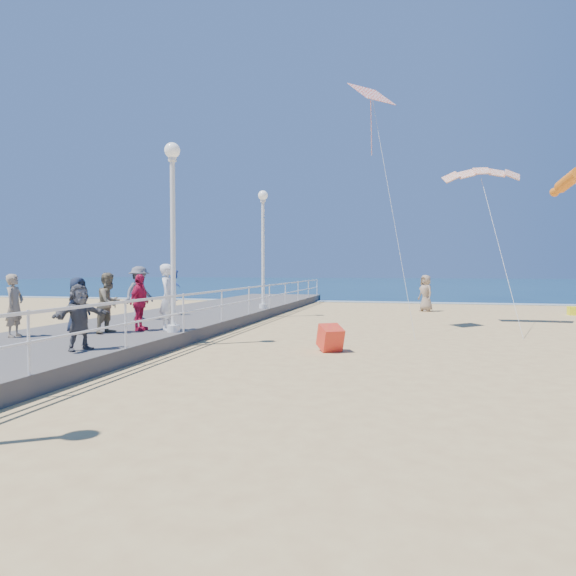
% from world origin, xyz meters
% --- Properties ---
extents(ground, '(160.00, 160.00, 0.00)m').
position_xyz_m(ground, '(0.00, 0.00, 0.00)').
color(ground, '#DAB672').
rests_on(ground, ground).
extents(ocean, '(160.00, 90.00, 0.05)m').
position_xyz_m(ocean, '(0.00, 65.00, 0.01)').
color(ocean, '#0C2F49').
rests_on(ocean, ground).
extents(surf_line, '(160.00, 1.20, 0.04)m').
position_xyz_m(surf_line, '(0.00, 20.50, 0.03)').
color(surf_line, silver).
rests_on(surf_line, ground).
extents(boardwalk, '(5.00, 44.00, 0.40)m').
position_xyz_m(boardwalk, '(-7.50, 0.00, 0.20)').
color(boardwalk, '#635E59').
rests_on(boardwalk, ground).
extents(railing, '(0.05, 42.00, 0.55)m').
position_xyz_m(railing, '(-5.05, 0.00, 1.25)').
color(railing, white).
rests_on(railing, boardwalk).
extents(lamp_post_mid, '(0.44, 0.44, 5.32)m').
position_xyz_m(lamp_post_mid, '(-5.35, 0.00, 3.66)').
color(lamp_post_mid, white).
rests_on(lamp_post_mid, boardwalk).
extents(lamp_post_far, '(0.44, 0.44, 5.32)m').
position_xyz_m(lamp_post_far, '(-5.35, 9.00, 3.66)').
color(lamp_post_far, white).
rests_on(lamp_post_far, boardwalk).
extents(woman_holding_toddler, '(0.57, 0.77, 1.93)m').
position_xyz_m(woman_holding_toddler, '(-5.64, 0.26, 1.37)').
color(woman_holding_toddler, white).
rests_on(woman_holding_toddler, boardwalk).
extents(toddler_held, '(0.41, 0.50, 0.91)m').
position_xyz_m(toddler_held, '(-5.49, 0.41, 1.71)').
color(toddler_held, blue).
rests_on(toddler_held, boardwalk).
extents(spectator_1, '(0.72, 0.88, 1.68)m').
position_xyz_m(spectator_1, '(-7.00, -0.62, 1.24)').
color(spectator_1, '#817459').
rests_on(spectator_1, boardwalk).
extents(spectator_2, '(1.00, 1.36, 1.88)m').
position_xyz_m(spectator_2, '(-8.13, 2.99, 1.34)').
color(spectator_2, slate).
rests_on(spectator_2, boardwalk).
extents(spectator_3, '(0.42, 0.97, 1.64)m').
position_xyz_m(spectator_3, '(-6.45, 0.06, 1.22)').
color(spectator_3, '#C21842').
rests_on(spectator_3, boardwalk).
extents(spectator_4, '(0.55, 0.80, 1.56)m').
position_xyz_m(spectator_4, '(-7.76, -0.95, 1.18)').
color(spectator_4, '#192338').
rests_on(spectator_4, boardwalk).
extents(spectator_5, '(0.95, 1.41, 1.46)m').
position_xyz_m(spectator_5, '(-5.88, -3.49, 1.13)').
color(spectator_5, '#505055').
rests_on(spectator_5, boardwalk).
extents(spectator_6, '(0.50, 0.66, 1.65)m').
position_xyz_m(spectator_6, '(-8.93, -1.95, 1.23)').
color(spectator_6, gray).
rests_on(spectator_6, boardwalk).
extents(spectator_7, '(0.62, 0.75, 1.41)m').
position_xyz_m(spectator_7, '(-7.90, 4.96, 1.11)').
color(spectator_7, '#1E1C3E').
rests_on(spectator_7, boardwalk).
extents(beach_walker_c, '(1.03, 1.10, 1.88)m').
position_xyz_m(beach_walker_c, '(1.91, 13.99, 0.94)').
color(beach_walker_c, gray).
rests_on(beach_walker_c, ground).
extents(box_kite, '(0.84, 0.89, 0.74)m').
position_xyz_m(box_kite, '(-0.88, 0.06, 0.30)').
color(box_kite, red).
rests_on(box_kite, ground).
extents(beach_chair_left, '(0.55, 0.55, 0.40)m').
position_xyz_m(beach_chair_left, '(8.72, 13.41, 0.20)').
color(beach_chair_left, '#FFFE1A').
rests_on(beach_chair_left, ground).
extents(kite_parafoil, '(2.96, 0.94, 0.65)m').
position_xyz_m(kite_parafoil, '(3.83, 8.27, 6.05)').
color(kite_parafoil, '#ED591B').
extents(kite_windsock, '(1.05, 2.94, 1.14)m').
position_xyz_m(kite_windsock, '(7.98, 11.96, 6.14)').
color(kite_windsock, orange).
extents(kite_diamond_redwhite, '(1.71, 1.72, 0.84)m').
position_xyz_m(kite_diamond_redwhite, '(-0.25, 5.32, 8.40)').
color(kite_diamond_redwhite, red).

